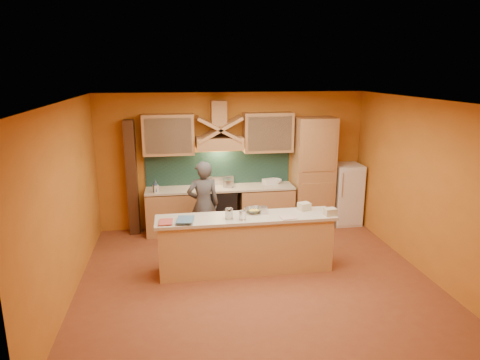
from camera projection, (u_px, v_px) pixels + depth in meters
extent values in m
cube|color=brown|center=(255.00, 278.00, 6.85)|extent=(5.50, 5.00, 0.01)
cube|color=white|center=(257.00, 101.00, 6.14)|extent=(5.50, 5.00, 0.01)
cube|color=#C57626|center=(233.00, 161.00, 8.89)|extent=(5.50, 0.02, 2.80)
cube|color=#C57626|center=(306.00, 267.00, 4.10)|extent=(5.50, 0.02, 2.80)
cube|color=#C57626|center=(66.00, 203.00, 6.08)|extent=(0.02, 5.00, 2.80)
cube|color=#C57626|center=(423.00, 187.00, 6.91)|extent=(0.02, 5.00, 2.80)
cube|color=tan|center=(174.00, 212.00, 8.65)|extent=(1.10, 0.60, 0.86)
cube|color=tan|center=(266.00, 208.00, 8.94)|extent=(1.10, 0.60, 0.86)
cube|color=beige|center=(220.00, 188.00, 8.68)|extent=(3.00, 0.62, 0.04)
cube|color=black|center=(221.00, 209.00, 8.79)|extent=(0.60, 0.58, 0.90)
cube|color=#17332E|center=(219.00, 168.00, 8.86)|extent=(3.00, 0.03, 0.70)
cube|color=tan|center=(220.00, 143.00, 8.50)|extent=(0.92, 0.50, 0.24)
cube|color=tan|center=(219.00, 113.00, 8.45)|extent=(0.30, 0.30, 0.50)
cube|color=tan|center=(168.00, 135.00, 8.37)|extent=(1.00, 0.35, 0.80)
cube|color=tan|center=(268.00, 132.00, 8.67)|extent=(1.00, 0.35, 0.80)
cube|color=tan|center=(313.00, 173.00, 8.91)|extent=(0.80, 0.60, 2.30)
cube|color=white|center=(346.00, 194.00, 9.15)|extent=(0.58, 0.60, 1.30)
cube|color=#472816|center=(132.00, 178.00, 8.50)|extent=(0.20, 0.30, 2.30)
cube|color=tan|center=(246.00, 245.00, 7.01)|extent=(2.80, 0.55, 0.88)
cube|color=beige|center=(246.00, 218.00, 6.89)|extent=(2.90, 0.62, 0.05)
imported|color=#4C4C51|center=(203.00, 205.00, 7.85)|extent=(0.64, 0.46, 1.65)
cylinder|color=silver|center=(208.00, 185.00, 8.64)|extent=(0.30, 0.30, 0.15)
cylinder|color=#B4B4BB|center=(228.00, 184.00, 8.68)|extent=(0.23, 0.23, 0.15)
imported|color=beige|center=(156.00, 187.00, 8.29)|extent=(0.13, 0.13, 0.21)
imported|color=#2E4D80|center=(155.00, 186.00, 8.28)|extent=(0.13, 0.13, 0.25)
imported|color=white|center=(275.00, 181.00, 8.97)|extent=(0.27, 0.27, 0.08)
cube|color=white|center=(270.00, 182.00, 8.92)|extent=(0.32, 0.28, 0.10)
imported|color=#BA4B42|center=(159.00, 222.00, 6.56)|extent=(0.23, 0.30, 0.03)
imported|color=teal|center=(177.00, 220.00, 6.61)|extent=(0.31, 0.39, 0.03)
cylinder|color=silver|center=(229.00, 214.00, 6.74)|extent=(0.16, 0.16, 0.17)
cylinder|color=white|center=(242.00, 215.00, 6.71)|extent=(0.12, 0.12, 0.15)
cube|color=silver|center=(263.00, 211.00, 7.01)|extent=(0.11, 0.11, 0.09)
imported|color=silver|center=(254.00, 210.00, 7.05)|extent=(0.37, 0.37, 0.07)
cube|color=beige|center=(288.00, 218.00, 6.79)|extent=(0.26, 0.20, 0.02)
cube|color=beige|center=(304.00, 206.00, 7.18)|extent=(0.23, 0.20, 0.12)
cube|color=beige|center=(330.00, 212.00, 6.92)|extent=(0.21, 0.17, 0.11)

